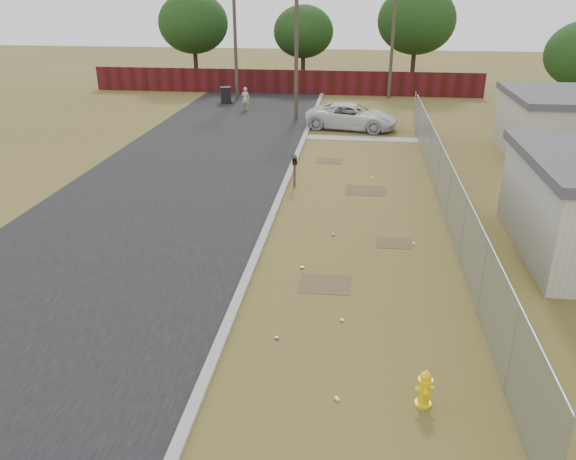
# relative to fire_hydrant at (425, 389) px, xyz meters

# --- Properties ---
(ground) EXTENTS (120.00, 120.00, 0.00)m
(ground) POSITION_rel_fire_hydrant_xyz_m (-1.42, 9.63, -0.38)
(ground) COLOR brown
(ground) RESTS_ON ground
(street) EXTENTS (15.10, 60.00, 0.12)m
(street) POSITION_rel_fire_hydrant_xyz_m (-8.18, 17.68, -0.36)
(street) COLOR black
(street) RESTS_ON ground
(chainlink_fence) EXTENTS (0.10, 27.06, 2.02)m
(chainlink_fence) POSITION_rel_fire_hydrant_xyz_m (1.70, 10.65, 0.42)
(chainlink_fence) COLOR #92969A
(chainlink_fence) RESTS_ON ground
(privacy_fence) EXTENTS (30.00, 0.12, 1.80)m
(privacy_fence) POSITION_rel_fire_hydrant_xyz_m (-7.42, 34.63, 0.52)
(privacy_fence) COLOR #4C1017
(privacy_fence) RESTS_ON ground
(utility_poles) EXTENTS (12.60, 8.24, 9.00)m
(utility_poles) POSITION_rel_fire_hydrant_xyz_m (-5.09, 30.29, 4.32)
(utility_poles) COLOR #4A3E31
(utility_poles) RESTS_ON ground
(horizon_trees) EXTENTS (33.32, 31.94, 7.78)m
(horizon_trees) POSITION_rel_fire_hydrant_xyz_m (-0.58, 33.18, 4.25)
(horizon_trees) COLOR #332617
(horizon_trees) RESTS_ON ground
(fire_hydrant) EXTENTS (0.39, 0.39, 0.81)m
(fire_hydrant) POSITION_rel_fire_hydrant_xyz_m (0.00, 0.00, 0.00)
(fire_hydrant) COLOR yellow
(fire_hydrant) RESTS_ON ground
(mailbox) EXTENTS (0.25, 0.56, 1.29)m
(mailbox) POSITION_rel_fire_hydrant_xyz_m (-4.02, 12.77, 0.64)
(mailbox) COLOR brown
(mailbox) RESTS_ON ground
(pickup_truck) EXTENTS (5.55, 3.31, 1.44)m
(pickup_truck) POSITION_rel_fire_hydrant_xyz_m (-1.93, 23.46, 0.34)
(pickup_truck) COLOR silver
(pickup_truck) RESTS_ON ground
(pedestrian) EXTENTS (0.59, 0.42, 1.50)m
(pedestrian) POSITION_rel_fire_hydrant_xyz_m (-9.08, 28.09, 0.37)
(pedestrian) COLOR #BDB38B
(pedestrian) RESTS_ON ground
(trash_bin) EXTENTS (0.97, 0.95, 1.14)m
(trash_bin) POSITION_rel_fire_hydrant_xyz_m (-10.94, 30.23, 0.21)
(trash_bin) COLOR black
(trash_bin) RESTS_ON ground
(scattered_litter) EXTENTS (3.68, 14.45, 0.07)m
(scattered_litter) POSITION_rel_fire_hydrant_xyz_m (-1.72, 5.69, -0.34)
(scattered_litter) COLOR white
(scattered_litter) RESTS_ON ground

